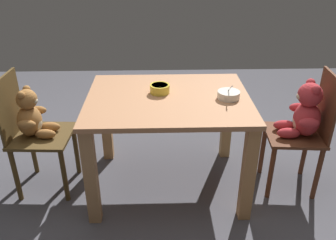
{
  "coord_description": "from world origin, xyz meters",
  "views": [
    {
      "loc": [
        -0.07,
        -2.22,
        1.72
      ],
      "look_at": [
        0.0,
        0.05,
        0.53
      ],
      "focal_mm": 37.76,
      "sensor_mm": 36.0,
      "label": 1
    }
  ],
  "objects_px": {
    "teddy_chair_near_right": "(304,119)",
    "porridge_bowl_yellow_center": "(160,89)",
    "teddy_chair_near_left": "(32,123)",
    "dining_table": "(168,116)",
    "porridge_bowl_white_near_right": "(229,95)"
  },
  "relations": [
    {
      "from": "teddy_chair_near_left",
      "to": "porridge_bowl_yellow_center",
      "type": "distance_m",
      "value": 0.94
    },
    {
      "from": "dining_table",
      "to": "teddy_chair_near_left",
      "type": "bearing_deg",
      "value": 179.67
    },
    {
      "from": "teddy_chair_near_right",
      "to": "porridge_bowl_yellow_center",
      "type": "height_order",
      "value": "teddy_chair_near_right"
    },
    {
      "from": "dining_table",
      "to": "teddy_chair_near_left",
      "type": "height_order",
      "value": "teddy_chair_near_left"
    },
    {
      "from": "teddy_chair_near_right",
      "to": "porridge_bowl_yellow_center",
      "type": "relative_size",
      "value": 6.55
    },
    {
      "from": "dining_table",
      "to": "porridge_bowl_yellow_center",
      "type": "bearing_deg",
      "value": 127.57
    },
    {
      "from": "dining_table",
      "to": "teddy_chair_near_right",
      "type": "distance_m",
      "value": 0.96
    },
    {
      "from": "dining_table",
      "to": "porridge_bowl_yellow_center",
      "type": "xyz_separation_m",
      "value": [
        -0.06,
        0.07,
        0.18
      ]
    },
    {
      "from": "teddy_chair_near_left",
      "to": "porridge_bowl_yellow_center",
      "type": "height_order",
      "value": "teddy_chair_near_left"
    },
    {
      "from": "dining_table",
      "to": "porridge_bowl_yellow_center",
      "type": "height_order",
      "value": "porridge_bowl_yellow_center"
    },
    {
      "from": "teddy_chair_near_left",
      "to": "teddy_chair_near_right",
      "type": "relative_size",
      "value": 0.98
    },
    {
      "from": "dining_table",
      "to": "teddy_chair_near_left",
      "type": "relative_size",
      "value": 1.26
    },
    {
      "from": "porridge_bowl_yellow_center",
      "to": "porridge_bowl_white_near_right",
      "type": "relative_size",
      "value": 0.85
    },
    {
      "from": "teddy_chair_near_left",
      "to": "porridge_bowl_white_near_right",
      "type": "bearing_deg",
      "value": 1.06
    },
    {
      "from": "teddy_chair_near_right",
      "to": "dining_table",
      "type": "bearing_deg",
      "value": 1.55
    }
  ]
}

